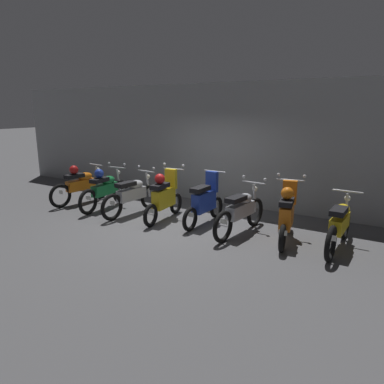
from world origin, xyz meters
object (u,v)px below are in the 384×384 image
at_px(motorbike_slot_4, 205,202).
at_px(motorbike_slot_2, 132,195).
at_px(motorbike_slot_0, 81,184).
at_px(motorbike_slot_1, 105,189).
at_px(motorbike_slot_6, 287,214).
at_px(motorbike_slot_5, 241,211).
at_px(motorbike_slot_3, 164,196).
at_px(motorbike_slot_7, 340,224).

bearing_deg(motorbike_slot_4, motorbike_slot_2, -172.23).
distance_m(motorbike_slot_0, motorbike_slot_2, 1.93).
bearing_deg(motorbike_slot_0, motorbike_slot_1, -2.84).
height_order(motorbike_slot_2, motorbike_slot_6, motorbike_slot_6).
bearing_deg(motorbike_slot_0, motorbike_slot_5, 0.12).
height_order(motorbike_slot_3, motorbike_slot_5, motorbike_slot_3).
xyz_separation_m(motorbike_slot_6, motorbike_slot_7, (0.97, 0.10, -0.08)).
height_order(motorbike_slot_4, motorbike_slot_5, motorbike_slot_4).
bearing_deg(motorbike_slot_6, motorbike_slot_3, -177.73).
height_order(motorbike_slot_0, motorbike_slot_5, motorbike_slot_5).
xyz_separation_m(motorbike_slot_3, motorbike_slot_4, (0.97, 0.23, -0.04)).
xyz_separation_m(motorbike_slot_2, motorbike_slot_6, (3.84, 0.14, 0.08)).
height_order(motorbike_slot_0, motorbike_slot_3, motorbike_slot_3).
relative_size(motorbike_slot_1, motorbike_slot_3, 1.16).
bearing_deg(motorbike_slot_6, motorbike_slot_0, -179.37).
relative_size(motorbike_slot_1, motorbike_slot_5, 1.00).
xyz_separation_m(motorbike_slot_4, motorbike_slot_7, (2.89, -0.02, -0.03)).
bearing_deg(motorbike_slot_0, motorbike_slot_2, -2.40).
bearing_deg(motorbike_slot_0, motorbike_slot_4, 2.71).
height_order(motorbike_slot_5, motorbike_slot_7, motorbike_slot_5).
distance_m(motorbike_slot_4, motorbike_slot_6, 1.92).
relative_size(motorbike_slot_0, motorbike_slot_6, 1.17).
xyz_separation_m(motorbike_slot_5, motorbike_slot_7, (1.92, 0.16, -0.00)).
height_order(motorbike_slot_1, motorbike_slot_4, motorbike_slot_4).
bearing_deg(motorbike_slot_1, motorbike_slot_5, 0.86).
relative_size(motorbike_slot_3, motorbike_slot_7, 0.86).
bearing_deg(motorbike_slot_3, motorbike_slot_5, 1.81).
bearing_deg(motorbike_slot_5, motorbike_slot_1, -179.14).
xyz_separation_m(motorbike_slot_3, motorbike_slot_6, (2.89, 0.11, 0.00)).
distance_m(motorbike_slot_5, motorbike_slot_7, 1.93).
bearing_deg(motorbike_slot_2, motorbike_slot_6, 2.14).
xyz_separation_m(motorbike_slot_4, motorbike_slot_5, (0.96, -0.17, -0.03)).
height_order(motorbike_slot_4, motorbike_slot_6, motorbike_slot_6).
bearing_deg(motorbike_slot_0, motorbike_slot_7, 1.41).
bearing_deg(motorbike_slot_3, motorbike_slot_2, -178.24).
bearing_deg(motorbike_slot_6, motorbike_slot_2, -177.86).
bearing_deg(motorbike_slot_2, motorbike_slot_3, 1.76).
xyz_separation_m(motorbike_slot_2, motorbike_slot_5, (2.89, 0.09, 0.00)).
distance_m(motorbike_slot_4, motorbike_slot_7, 2.89).
height_order(motorbike_slot_2, motorbike_slot_3, motorbike_slot_3).
bearing_deg(motorbike_slot_5, motorbike_slot_4, 169.87).
xyz_separation_m(motorbike_slot_2, motorbike_slot_7, (4.81, 0.25, -0.00)).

